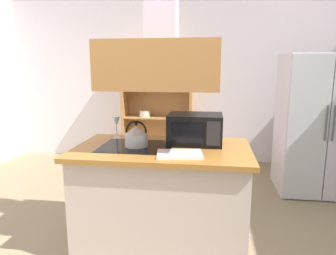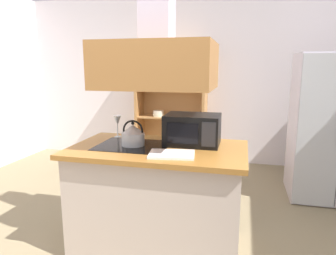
# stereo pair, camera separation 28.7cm
# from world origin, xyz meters

# --- Properties ---
(wall_back) EXTENTS (6.00, 0.12, 2.70)m
(wall_back) POSITION_xyz_m (0.00, 3.00, 1.35)
(wall_back) COLOR silver
(wall_back) RESTS_ON ground
(kitchen_island) EXTENTS (1.45, 0.86, 0.90)m
(kitchen_island) POSITION_xyz_m (0.07, 0.29, 0.45)
(kitchen_island) COLOR #C0AE9F
(kitchen_island) RESTS_ON ground
(range_hood) EXTENTS (0.90, 0.70, 1.31)m
(range_hood) POSITION_xyz_m (0.07, 0.29, 1.69)
(range_hood) COLOR #A66D37
(refrigerator) EXTENTS (0.90, 0.77, 1.72)m
(refrigerator) POSITION_xyz_m (1.77, 1.81, 0.86)
(refrigerator) COLOR silver
(refrigerator) RESTS_ON ground
(dish_cabinet) EXTENTS (1.13, 0.40, 1.88)m
(dish_cabinet) POSITION_xyz_m (-0.40, 2.79, 0.83)
(dish_cabinet) COLOR #B27B44
(dish_cabinet) RESTS_ON ground
(kettle) EXTENTS (0.19, 0.19, 0.22)m
(kettle) POSITION_xyz_m (-0.15, 0.29, 0.99)
(kettle) COLOR #B8BCBF
(kettle) RESTS_ON kitchen_island
(cutting_board) EXTENTS (0.37, 0.28, 0.02)m
(cutting_board) POSITION_xyz_m (0.23, 0.08, 0.91)
(cutting_board) COLOR white
(cutting_board) RESTS_ON kitchen_island
(microwave) EXTENTS (0.46, 0.35, 0.26)m
(microwave) POSITION_xyz_m (0.33, 0.46, 1.03)
(microwave) COLOR black
(microwave) RESTS_ON kitchen_island
(wine_glass_on_counter) EXTENTS (0.08, 0.08, 0.21)m
(wine_glass_on_counter) POSITION_xyz_m (-0.41, 0.57, 1.05)
(wine_glass_on_counter) COLOR silver
(wine_glass_on_counter) RESTS_ON kitchen_island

